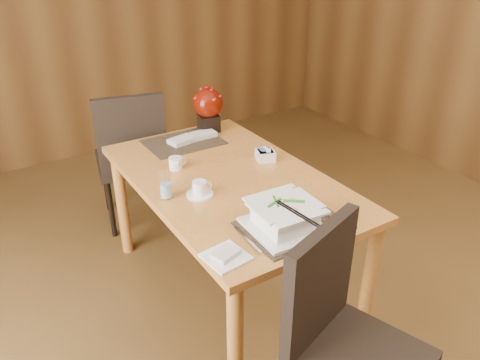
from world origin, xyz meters
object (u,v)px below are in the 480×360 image
coffee_cup (200,189)px  near_chair (343,333)px  dining_table (229,193)px  soup_setting (285,217)px  bread_plate (226,257)px  sugar_caddy (265,155)px  creamer_jug (176,163)px  berry_decor (208,107)px  far_chair (132,153)px  water_glass (166,185)px

coffee_cup → near_chair: (0.12, -0.91, -0.23)m
dining_table → soup_setting: 0.57m
coffee_cup → bread_plate: bearing=-106.5°
sugar_caddy → near_chair: bearing=-109.6°
coffee_cup → creamer_jug: (0.02, 0.33, 0.00)m
coffee_cup → sugar_caddy: (0.50, 0.16, -0.00)m
dining_table → bread_plate: bread_plate is taller
berry_decor → sugar_caddy: bearing=-84.8°
bread_plate → far_chair: far_chair is taller
far_chair → bread_plate: bearing=96.3°
water_glass → near_chair: 1.05m
sugar_caddy → far_chair: bearing=118.3°
dining_table → far_chair: far_chair is taller
dining_table → water_glass: water_glass is taller
dining_table → sugar_caddy: (0.28, 0.07, 0.13)m
berry_decor → near_chair: size_ratio=0.29×
coffee_cup → far_chair: size_ratio=0.13×
water_glass → sugar_caddy: water_glass is taller
soup_setting → sugar_caddy: (0.33, 0.62, -0.03)m
dining_table → soup_setting: soup_setting is taller
bread_plate → near_chair: near_chair is taller
sugar_caddy → bread_plate: size_ratio=0.61×
near_chair → bread_plate: bearing=105.4°
near_chair → creamer_jug: bearing=76.2°
bread_plate → near_chair: 0.53m
coffee_cup → bread_plate: 0.52m
berry_decor → near_chair: bearing=-101.4°
sugar_caddy → near_chair: (-0.38, -1.07, -0.23)m
dining_table → soup_setting: (-0.05, -0.55, 0.16)m
coffee_cup → water_glass: (-0.15, 0.07, 0.04)m
water_glass → near_chair: size_ratio=0.15×
berry_decor → bread_plate: (-0.60, -1.23, -0.15)m
soup_setting → water_glass: (-0.32, 0.52, 0.01)m
far_chair → creamer_jug: bearing=102.8°
dining_table → coffee_cup: 0.27m
dining_table → creamer_jug: creamer_jug is taller
coffee_cup → creamer_jug: bearing=85.7°
sugar_caddy → far_chair: size_ratio=0.10×
dining_table → berry_decor: berry_decor is taller
sugar_caddy → coffee_cup: bearing=-162.4°
coffee_cup → dining_table: bearing=21.6°
near_chair → far_chair: 1.96m
coffee_cup → sugar_caddy: coffee_cup is taller
soup_setting → near_chair: 0.53m
sugar_caddy → dining_table: bearing=-165.5°
berry_decor → bread_plate: size_ratio=1.75×
water_glass → creamer_jug: water_glass is taller
soup_setting → far_chair: size_ratio=0.32×
coffee_cup → soup_setting: bearing=-69.2°
creamer_jug → near_chair: bearing=-86.0°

